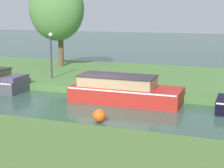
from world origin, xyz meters
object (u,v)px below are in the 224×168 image
red_barge (124,91)px  willow_tree_left (56,9)px  channel_buoy (99,116)px  lamp_post (51,50)px

red_barge → willow_tree_left: 11.25m
channel_buoy → lamp_post: bearing=132.5°
willow_tree_left → lamp_post: willow_tree_left is taller
red_barge → lamp_post: (-5.71, 2.74, 1.61)m
lamp_post → channel_buoy: bearing=-47.5°
lamp_post → channel_buoy: (5.81, -6.34, -1.93)m
willow_tree_left → channel_buoy: 13.97m
willow_tree_left → channel_buoy: bearing=-54.2°
red_barge → willow_tree_left: size_ratio=0.84×
willow_tree_left → channel_buoy: (7.75, -10.74, -4.43)m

